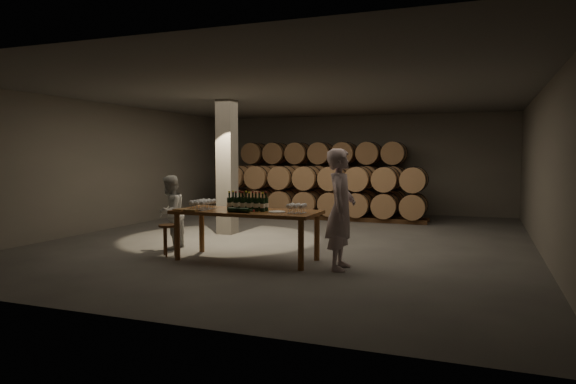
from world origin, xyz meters
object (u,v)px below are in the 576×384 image
at_px(bottle_cluster, 248,204).
at_px(stool, 168,230).
at_px(notebook_near, 192,210).
at_px(person_woman, 170,212).
at_px(tasting_table, 247,216).
at_px(person_man, 341,209).
at_px(plate, 277,212).

xyz_separation_m(bottle_cluster, stool, (-1.57, -0.15, -0.54)).
xyz_separation_m(notebook_near, person_woman, (-1.06, 0.90, -0.17)).
height_order(tasting_table, person_man, person_man).
height_order(notebook_near, person_man, person_man).
relative_size(bottle_cluster, plate, 2.47).
xyz_separation_m(stool, person_man, (3.30, 0.06, 0.51)).
xyz_separation_m(notebook_near, stool, (-0.67, 0.27, -0.43)).
relative_size(notebook_near, person_man, 0.12).
height_order(tasting_table, plate, plate).
distance_m(tasting_table, stool, 1.58).
xyz_separation_m(bottle_cluster, plate, (0.59, -0.07, -0.12)).
height_order(bottle_cluster, notebook_near, bottle_cluster).
bearing_deg(tasting_table, person_man, -3.78).
distance_m(tasting_table, notebook_near, 0.98).
xyz_separation_m(tasting_table, notebook_near, (-0.86, -0.44, 0.12)).
bearing_deg(stool, tasting_table, 6.60).
relative_size(notebook_near, stool, 0.39).
height_order(bottle_cluster, person_man, person_man).
bearing_deg(stool, person_woman, 121.06).
bearing_deg(person_man, person_woman, 76.79).
xyz_separation_m(tasting_table, person_woman, (-1.92, 0.46, -0.05)).
xyz_separation_m(plate, person_woman, (-2.54, 0.55, -0.16)).
relative_size(tasting_table, stool, 4.39).
bearing_deg(stool, person_man, 1.06).
height_order(notebook_near, person_woman, person_woman).
bearing_deg(tasting_table, stool, -173.40).
bearing_deg(person_woman, bottle_cluster, 67.82).
relative_size(tasting_table, person_man, 1.30).
bearing_deg(person_woman, plate, 69.55).
bearing_deg(bottle_cluster, tasting_table, 138.72).
relative_size(tasting_table, notebook_near, 11.28).
bearing_deg(stool, bottle_cluster, 5.53).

